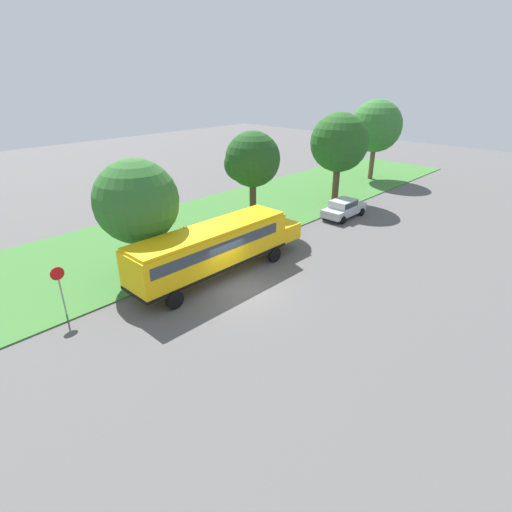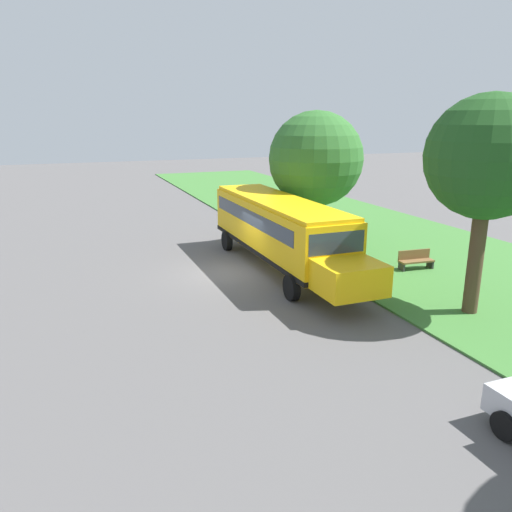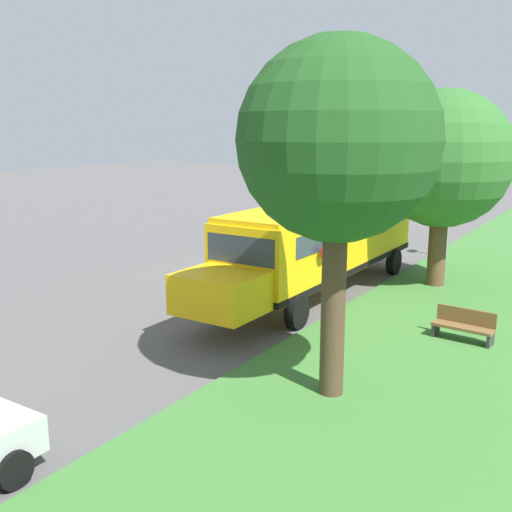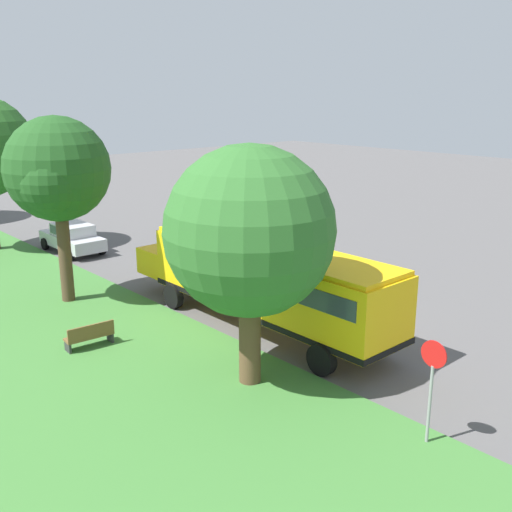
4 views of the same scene
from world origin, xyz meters
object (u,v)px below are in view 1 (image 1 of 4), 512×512
Objects in this scene: car_silver_nearest at (344,207)px; oak_tree_roadside_mid at (250,161)px; school_bus at (215,246)px; oak_tree_far_end at (339,144)px; stop_sign at (60,286)px; oak_tree_beside_bus at (135,203)px; oak_tree_across_road at (378,126)px; park_bench at (191,234)px.

oak_tree_roadside_mid is at bearing -117.25° from car_silver_nearest.
oak_tree_far_end reaches higher than school_bus.
school_bus is 2.82× the size of car_silver_nearest.
oak_tree_far_end reaches higher than oak_tree_roadside_mid.
oak_tree_far_end is at bearing 92.78° from stop_sign.
oak_tree_beside_bus is 0.80× the size of oak_tree_across_road.
stop_sign is at bearing -72.10° from park_bench.
oak_tree_across_road is at bearing 109.61° from car_silver_nearest.
oak_tree_far_end reaches higher than car_silver_nearest.
oak_tree_far_end is at bearing 90.68° from oak_tree_beside_bus.
car_silver_nearest is at bearing 91.31° from school_bus.
car_silver_nearest is at bearing 85.50° from stop_sign.
oak_tree_across_road is at bearing 100.28° from oak_tree_far_end.
oak_tree_beside_bus is at bearing -136.11° from school_bus.
school_bus is at bearing -79.44° from oak_tree_across_road.
car_silver_nearest is 0.62× the size of oak_tree_beside_bus.
car_silver_nearest is 0.54× the size of oak_tree_far_end.
oak_tree_roadside_mid is 10.76m from oak_tree_far_end.
oak_tree_across_road reaches higher than car_silver_nearest.
oak_tree_across_road is (-2.21, 31.84, 1.35)m from oak_tree_beside_bus.
oak_tree_far_end is (0.74, 10.74, 0.13)m from oak_tree_roadside_mid.
school_bus is at bearing -88.69° from car_silver_nearest.
car_silver_nearest is 15.81m from oak_tree_across_road.
car_silver_nearest is at bearing -70.39° from oak_tree_across_road.
school_bus is 7.59× the size of park_bench.
park_bench is (-0.22, -26.32, -5.44)m from oak_tree_across_road.
oak_tree_far_end reaches higher than oak_tree_beside_bus.
oak_tree_roadside_mid is 4.58× the size of park_bench.
oak_tree_roadside_mid is (-0.99, 10.31, 0.78)m from oak_tree_beside_bus.
car_silver_nearest is 22.97m from stop_sign.
school_bus is 4.53× the size of stop_sign.
stop_sign is at bearing -104.58° from school_bus.
oak_tree_roadside_mid reaches higher than oak_tree_beside_bus.
school_bus is 6.28m from park_bench.
oak_tree_far_end is (-0.25, 21.05, 0.91)m from oak_tree_beside_bus.
oak_tree_far_end is 10.97m from oak_tree_across_road.
stop_sign is (-2.14, -8.21, -0.19)m from school_bus.
oak_tree_far_end is (-3.08, 3.34, 4.60)m from car_silver_nearest.
oak_tree_roadside_mid reaches higher than school_bus.
oak_tree_across_road reaches higher than oak_tree_far_end.
oak_tree_across_road is (-5.03, 14.12, 5.03)m from car_silver_nearest.
oak_tree_across_road reaches higher than stop_sign.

